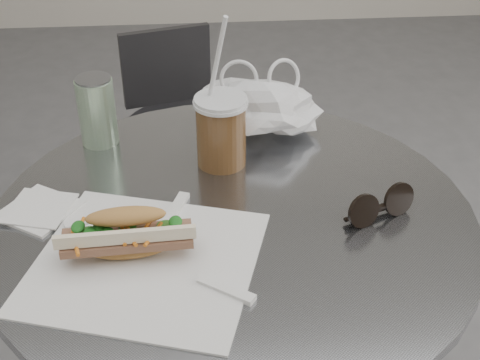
{
  "coord_description": "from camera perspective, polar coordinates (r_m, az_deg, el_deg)",
  "views": [
    {
      "loc": [
        -0.05,
        -0.63,
        1.37
      ],
      "look_at": [
        0.01,
        0.22,
        0.79
      ],
      "focal_mm": 50.0,
      "sensor_mm": 36.0,
      "label": 1
    }
  ],
  "objects": [
    {
      "name": "iced_coffee",
      "position": [
        1.14,
        -1.63,
        4.31
      ],
      "size": [
        0.09,
        0.09,
        0.27
      ],
      "color": "brown",
      "rests_on": "cafe_table"
    },
    {
      "name": "chair_far",
      "position": [
        2.05,
        -5.02,
        2.13
      ],
      "size": [
        0.35,
        0.37,
        0.65
      ],
      "rotation": [
        0.0,
        0.0,
        3.41
      ],
      "color": "#2D2D30",
      "rests_on": "ground"
    },
    {
      "name": "plastic_bag",
      "position": [
        1.23,
        1.88,
        6.05
      ],
      "size": [
        0.22,
        0.19,
        0.1
      ],
      "primitive_type": null,
      "rotation": [
        0.0,
        0.0,
        0.16
      ],
      "color": "white",
      "rests_on": "cafe_table"
    },
    {
      "name": "napkin_stack",
      "position": [
        1.09,
        -16.73,
        -2.43
      ],
      "size": [
        0.14,
        0.14,
        0.01
      ],
      "color": "white",
      "rests_on": "cafe_table"
    },
    {
      "name": "cafe_table",
      "position": [
        1.23,
        -0.55,
        -13.25
      ],
      "size": [
        0.76,
        0.76,
        0.74
      ],
      "color": "slate",
      "rests_on": "ground"
    },
    {
      "name": "banh_mi",
      "position": [
        0.96,
        -9.6,
        -4.57
      ],
      "size": [
        0.23,
        0.1,
        0.08
      ],
      "rotation": [
        0.0,
        0.0,
        0.06
      ],
      "color": "#B17A43",
      "rests_on": "sandwich_paper"
    },
    {
      "name": "sunglasses",
      "position": [
        1.05,
        11.86,
        -2.25
      ],
      "size": [
        0.12,
        0.07,
        0.05
      ],
      "rotation": [
        0.0,
        0.0,
        0.41
      ],
      "color": "black",
      "rests_on": "cafe_table"
    },
    {
      "name": "drink_can",
      "position": [
        1.23,
        -12.11,
        5.8
      ],
      "size": [
        0.07,
        0.07,
        0.13
      ],
      "color": "#5A9456",
      "rests_on": "cafe_table"
    },
    {
      "name": "sandwich_paper",
      "position": [
        0.96,
        -8.07,
        -6.93
      ],
      "size": [
        0.38,
        0.36,
        0.0
      ],
      "primitive_type": "cube",
      "rotation": [
        0.0,
        0.0,
        -0.29
      ],
      "color": "white",
      "rests_on": "cafe_table"
    }
  ]
}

